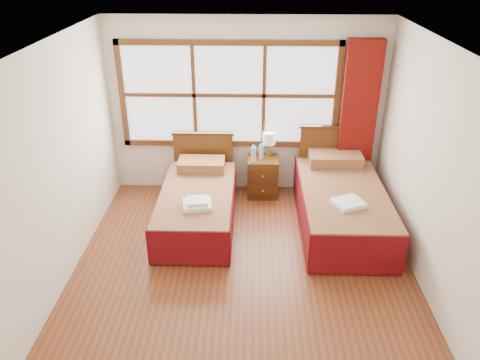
{
  "coord_description": "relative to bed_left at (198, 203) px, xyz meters",
  "views": [
    {
      "loc": [
        0.08,
        -4.3,
        3.47
      ],
      "look_at": [
        -0.05,
        0.7,
        0.91
      ],
      "focal_mm": 35.0,
      "sensor_mm": 36.0,
      "label": 1
    }
  ],
  "objects": [
    {
      "name": "wall_back",
      "position": [
        0.64,
        1.05,
        1.01
      ],
      "size": [
        4.0,
        0.0,
        4.0
      ],
      "primitive_type": "plane",
      "rotation": [
        1.57,
        0.0,
        0.0
      ],
      "color": "silver",
      "rests_on": "floor"
    },
    {
      "name": "bed_right",
      "position": [
        1.94,
        -0.0,
        0.04
      ],
      "size": [
        1.11,
        2.14,
        1.08
      ],
      "color": "#42240D",
      "rests_on": "floor"
    },
    {
      "name": "wall_right",
      "position": [
        2.64,
        -1.2,
        1.01
      ],
      "size": [
        0.0,
        4.5,
        4.5
      ],
      "primitive_type": "plane",
      "rotation": [
        1.57,
        0.0,
        -1.57
      ],
      "color": "silver",
      "rests_on": "floor"
    },
    {
      "name": "window",
      "position": [
        0.39,
        1.01,
        1.21
      ],
      "size": [
        3.16,
        0.06,
        1.56
      ],
      "color": "white",
      "rests_on": "wall_back"
    },
    {
      "name": "curtain",
      "position": [
        2.24,
        0.91,
        0.88
      ],
      "size": [
        0.5,
        0.16,
        2.3
      ],
      "primitive_type": "cube",
      "color": "maroon",
      "rests_on": "wall_back"
    },
    {
      "name": "nightstand",
      "position": [
        0.9,
        0.8,
        0.01
      ],
      "size": [
        0.45,
        0.45,
        0.61
      ],
      "color": "#552E12",
      "rests_on": "floor"
    },
    {
      "name": "towels_right",
      "position": [
        1.92,
        -0.49,
        0.31
      ],
      "size": [
        0.44,
        0.42,
        0.05
      ],
      "rotation": [
        0.0,
        0.0,
        0.41
      ],
      "color": "white",
      "rests_on": "bed_right"
    },
    {
      "name": "lamp",
      "position": [
        0.98,
        0.93,
        0.57
      ],
      "size": [
        0.19,
        0.19,
        0.36
      ],
      "color": "gold",
      "rests_on": "nightstand"
    },
    {
      "name": "floor",
      "position": [
        0.64,
        -1.2,
        -0.29
      ],
      "size": [
        4.5,
        4.5,
        0.0
      ],
      "primitive_type": "plane",
      "color": "brown",
      "rests_on": "ground"
    },
    {
      "name": "towels_left",
      "position": [
        0.05,
        -0.46,
        0.26
      ],
      "size": [
        0.39,
        0.36,
        0.1
      ],
      "rotation": [
        0.0,
        0.0,
        0.15
      ],
      "color": "white",
      "rests_on": "bed_left"
    },
    {
      "name": "wall_left",
      "position": [
        -1.36,
        -1.2,
        1.01
      ],
      "size": [
        0.0,
        4.5,
        4.5
      ],
      "primitive_type": "plane",
      "rotation": [
        1.57,
        0.0,
        1.57
      ],
      "color": "silver",
      "rests_on": "floor"
    },
    {
      "name": "bottle_far",
      "position": [
        0.87,
        0.8,
        0.42
      ],
      "size": [
        0.06,
        0.06,
        0.24
      ],
      "color": "#A6C3D6",
      "rests_on": "nightstand"
    },
    {
      "name": "bed_left",
      "position": [
        0.0,
        0.0,
        0.0
      ],
      "size": [
        0.98,
        2.0,
        0.95
      ],
      "color": "#42240D",
      "rests_on": "floor"
    },
    {
      "name": "ceiling",
      "position": [
        0.64,
        -1.2,
        2.31
      ],
      "size": [
        4.5,
        4.5,
        0.0
      ],
      "primitive_type": "plane",
      "rotation": [
        3.14,
        0.0,
        0.0
      ],
      "color": "white",
      "rests_on": "wall_back"
    },
    {
      "name": "bottle_near",
      "position": [
        0.75,
        0.7,
        0.43
      ],
      "size": [
        0.07,
        0.07,
        0.25
      ],
      "color": "#A6C3D6",
      "rests_on": "nightstand"
    }
  ]
}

